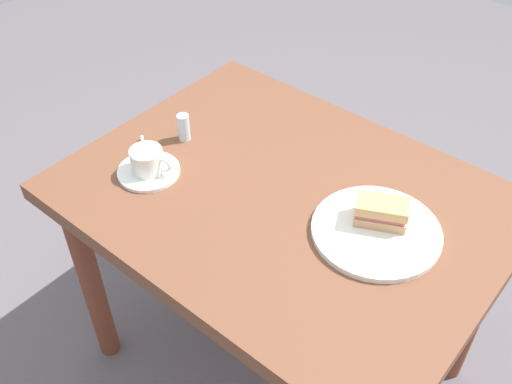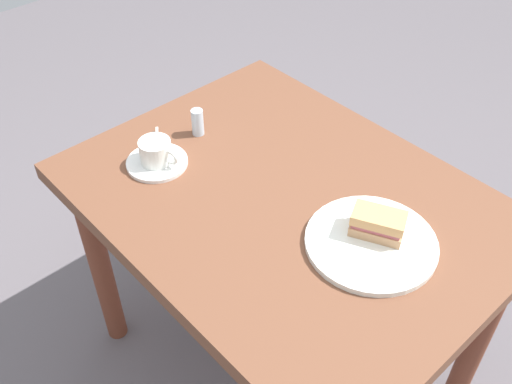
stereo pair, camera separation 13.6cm
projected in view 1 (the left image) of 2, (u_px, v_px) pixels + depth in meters
The scene contains 8 objects.
ground_plane at pixel (277, 358), 1.88m from camera, with size 6.00×6.00×0.00m, color #5F585D.
dining_table at pixel (283, 224), 1.47m from camera, with size 1.03×0.78×0.72m.
sandwich_plate at pixel (376, 231), 1.30m from camera, with size 0.29×0.29×0.01m, color white.
sandwich_front at pixel (381, 212), 1.29m from camera, with size 0.13×0.11×0.06m.
coffee_saucer at pixel (149, 171), 1.45m from camera, with size 0.15×0.15×0.01m, color white.
coffee_cup at pixel (147, 160), 1.43m from camera, with size 0.11×0.08×0.06m.
spoon at pixel (145, 151), 1.50m from camera, with size 0.09×0.07×0.01m.
salt_shaker at pixel (183, 128), 1.53m from camera, with size 0.03×0.03×0.07m, color silver.
Camera 1 is at (0.61, -0.84, 1.66)m, focal length 41.15 mm.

